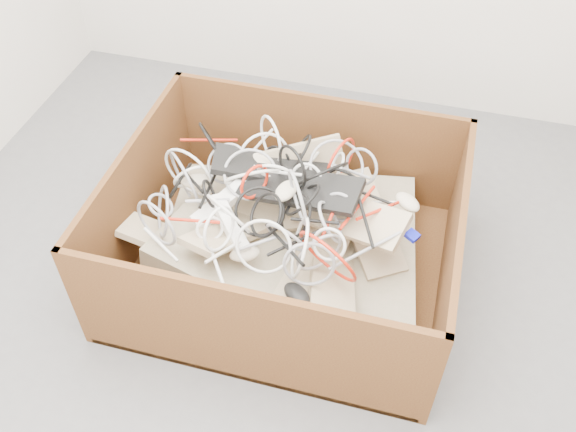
% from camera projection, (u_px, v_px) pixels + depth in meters
% --- Properties ---
extents(ground, '(3.00, 3.00, 0.00)m').
position_uv_depth(ground, '(259.00, 303.00, 2.49)').
color(ground, '#565659').
rests_on(ground, ground).
extents(room_shell, '(3.04, 3.04, 2.50)m').
position_uv_depth(room_shell, '(243.00, 5.00, 1.59)').
color(room_shell, silver).
rests_on(room_shell, ground).
extents(cardboard_box, '(1.26, 1.05, 0.53)m').
position_uv_depth(cardboard_box, '(282.00, 248.00, 2.52)').
color(cardboard_box, '#3F1E0F').
rests_on(cardboard_box, ground).
extents(keyboard_pile, '(1.09, 0.79, 0.37)m').
position_uv_depth(keyboard_pile, '(287.00, 219.00, 2.41)').
color(keyboard_pile, tan).
rests_on(keyboard_pile, cardboard_box).
extents(mice_scatter, '(0.95, 0.64, 0.20)m').
position_uv_depth(mice_scatter, '(281.00, 212.00, 2.34)').
color(mice_scatter, beige).
rests_on(mice_scatter, keyboard_pile).
extents(power_strip_left, '(0.23, 0.30, 0.13)m').
position_uv_depth(power_strip_left, '(228.00, 198.00, 2.40)').
color(power_strip_left, white).
rests_on(power_strip_left, keyboard_pile).
extents(power_strip_right, '(0.22, 0.23, 0.09)m').
position_uv_depth(power_strip_right, '(229.00, 224.00, 2.32)').
color(power_strip_right, white).
rests_on(power_strip_right, keyboard_pile).
extents(vga_plug, '(0.06, 0.06, 0.03)m').
position_uv_depth(vga_plug, '(412.00, 236.00, 2.27)').
color(vga_plug, '#0C13BB').
rests_on(vga_plug, keyboard_pile).
extents(cable_tangle, '(0.99, 0.89, 0.46)m').
position_uv_depth(cable_tangle, '(267.00, 194.00, 2.35)').
color(cable_tangle, '#98979D').
rests_on(cable_tangle, keyboard_pile).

